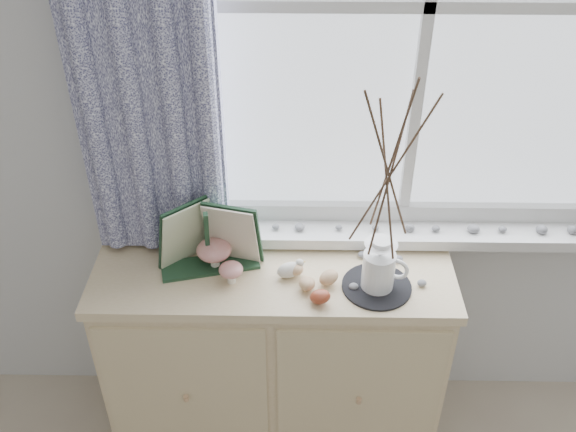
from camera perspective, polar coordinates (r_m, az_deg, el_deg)
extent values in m
cube|color=silver|center=(2.09, 2.91, 9.19)|extent=(4.00, 0.04, 2.60)
cube|color=white|center=(1.99, 12.35, 17.91)|extent=(1.30, 0.01, 1.40)
cube|color=silver|center=(2.28, 10.21, -1.40)|extent=(1.45, 0.16, 0.04)
cube|color=#0B0A3B|center=(1.88, -13.46, 17.53)|extent=(0.44, 0.06, 1.61)
cube|color=beige|center=(2.45, -1.18, -12.51)|extent=(1.17, 0.43, 0.81)
cube|color=beige|center=(2.15, -1.32, -4.98)|extent=(1.20, 0.45, 0.03)
cube|color=beige|center=(2.34, -8.86, -16.34)|extent=(0.55, 0.01, 0.75)
cube|color=beige|center=(2.32, 6.19, -16.62)|extent=(0.55, 0.01, 0.75)
cylinder|color=white|center=(2.13, -6.53, -3.82)|extent=(0.03, 0.03, 0.07)
ellipsoid|color=#A51105|center=(2.10, -6.60, -3.01)|extent=(0.12, 0.12, 0.06)
cylinder|color=white|center=(2.08, -5.07, -5.33)|extent=(0.03, 0.03, 0.05)
ellipsoid|color=#A51105|center=(2.06, -5.10, -4.77)|extent=(0.08, 0.08, 0.04)
ellipsoid|color=tan|center=(2.04, 1.70, -6.02)|extent=(0.05, 0.04, 0.07)
ellipsoid|color=tan|center=(2.09, 0.59, -4.72)|extent=(0.05, 0.04, 0.07)
ellipsoid|color=maroon|center=(2.00, 2.87, -7.18)|extent=(0.05, 0.04, 0.07)
ellipsoid|color=tan|center=(2.07, 3.65, -5.47)|extent=(0.05, 0.04, 0.07)
cylinder|color=black|center=(2.08, 7.88, -6.21)|extent=(0.22, 0.22, 0.01)
cylinder|color=white|center=(2.04, 8.04, -4.81)|extent=(0.13, 0.13, 0.13)
cone|color=white|center=(1.99, 8.23, -2.97)|extent=(0.10, 0.10, 0.05)
cylinder|color=white|center=(1.97, 8.29, -2.46)|extent=(0.06, 0.06, 0.03)
torus|color=white|center=(2.04, 9.65, -4.67)|extent=(0.08, 0.04, 0.08)
ellipsoid|color=gray|center=(2.06, 5.85, -6.27)|extent=(0.03, 0.03, 0.02)
ellipsoid|color=gray|center=(2.19, 6.62, -3.45)|extent=(0.03, 0.03, 0.02)
ellipsoid|color=gray|center=(2.11, 11.81, -5.87)|extent=(0.03, 0.03, 0.02)
ellipsoid|color=gray|center=(2.21, 3.44, -2.77)|extent=(0.03, 0.03, 0.02)
ellipsoid|color=gray|center=(2.19, 9.80, -3.79)|extent=(0.03, 0.03, 0.02)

